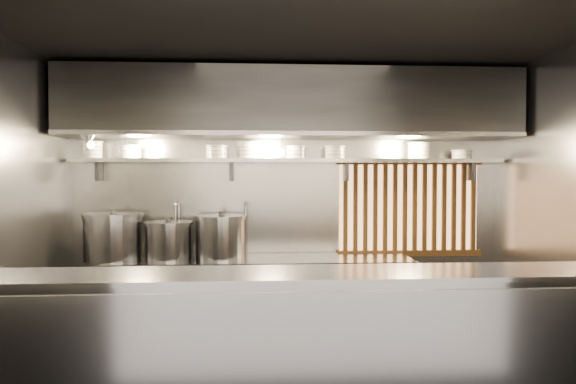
{
  "coord_description": "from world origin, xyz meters",
  "views": [
    {
      "loc": [
        -0.41,
        -4.46,
        1.76
      ],
      "look_at": [
        -0.07,
        0.55,
        1.58
      ],
      "focal_mm": 35.0,
      "sensor_mm": 36.0,
      "label": 1
    }
  ],
  "objects": [
    {
      "name": "wall_right",
      "position": [
        2.25,
        0.0,
        1.4
      ],
      "size": [
        0.0,
        3.0,
        3.0
      ],
      "primitive_type": "plane",
      "rotation": [
        1.57,
        0.0,
        -1.57
      ],
      "color": "gray",
      "rests_on": "floor"
    },
    {
      "name": "cooking_bench",
      "position": [
        -0.3,
        1.13,
        0.45
      ],
      "size": [
        3.0,
        0.7,
        0.9
      ],
      "primitive_type": "cube",
      "color": "#97979C",
      "rests_on": "floor"
    },
    {
      "name": "bowl_shelf",
      "position": [
        0.0,
        1.32,
        1.88
      ],
      "size": [
        4.4,
        0.34,
        0.04
      ],
      "primitive_type": "cube",
      "color": "#97979C",
      "rests_on": "wall_back"
    },
    {
      "name": "bowl_stack_1",
      "position": [
        -1.61,
        1.32,
        1.97
      ],
      "size": [
        0.21,
        0.21,
        0.13
      ],
      "color": "white",
      "rests_on": "bowl_shelf"
    },
    {
      "name": "ceiling",
      "position": [
        0.0,
        0.0,
        2.8
      ],
      "size": [
        4.5,
        4.5,
        0.0
      ],
      "primitive_type": "plane",
      "rotation": [
        3.14,
        0.0,
        0.0
      ],
      "color": "black",
      "rests_on": "wall_back"
    },
    {
      "name": "bowl_stack_6",
      "position": [
        1.36,
        1.32,
        1.98
      ],
      "size": [
        0.24,
        0.24,
        0.17
      ],
      "color": "white",
      "rests_on": "bowl_shelf"
    },
    {
      "name": "faucet_right",
      "position": [
        -0.45,
        1.37,
        1.31
      ],
      "size": [
        0.04,
        0.3,
        0.5
      ],
      "color": "silver",
      "rests_on": "wall_back"
    },
    {
      "name": "stock_pot_left",
      "position": [
        -1.75,
        1.12,
        1.13
      ],
      "size": [
        0.71,
        0.71,
        0.5
      ],
      "rotation": [
        0.0,
        0.0,
        -0.24
      ],
      "color": "#97979C",
      "rests_on": "cooking_bench"
    },
    {
      "name": "wall_left",
      "position": [
        -2.25,
        0.0,
        1.4
      ],
      "size": [
        0.0,
        3.0,
        3.0
      ],
      "primitive_type": "plane",
      "rotation": [
        1.57,
        0.0,
        1.57
      ],
      "color": "gray",
      "rests_on": "floor"
    },
    {
      "name": "bowl_stack_0",
      "position": [
        -1.99,
        1.32,
        1.99
      ],
      "size": [
        0.2,
        0.2,
        0.17
      ],
      "color": "white",
      "rests_on": "bowl_shelf"
    },
    {
      "name": "pendant_bulb",
      "position": [
        -0.1,
        1.2,
        1.96
      ],
      "size": [
        0.09,
        0.09,
        0.19
      ],
      "color": "#2D2D30",
      "rests_on": "exhaust_hood"
    },
    {
      "name": "wood_screen",
      "position": [
        1.3,
        1.45,
        1.38
      ],
      "size": [
        1.56,
        0.09,
        1.04
      ],
      "color": "#FFB872",
      "rests_on": "wall_back"
    },
    {
      "name": "stock_pot_right",
      "position": [
        -0.69,
        1.14,
        1.12
      ],
      "size": [
        0.68,
        0.68,
        0.47
      ],
      "rotation": [
        0.0,
        0.0,
        0.31
      ],
      "color": "#97979C",
      "rests_on": "cooking_bench"
    },
    {
      "name": "bowl_stack_5",
      "position": [
        0.47,
        1.32,
        1.97
      ],
      "size": [
        0.21,
        0.21,
        0.13
      ],
      "color": "white",
      "rests_on": "bowl_shelf"
    },
    {
      "name": "bowl_stack_3",
      "position": [
        -0.43,
        1.32,
        1.98
      ],
      "size": [
        0.23,
        0.23,
        0.17
      ],
      "color": "white",
      "rests_on": "bowl_shelf"
    },
    {
      "name": "serving_counter",
      "position": [
        0.0,
        -0.96,
        0.57
      ],
      "size": [
        4.5,
        0.56,
        1.13
      ],
      "color": "#97979C",
      "rests_on": "floor"
    },
    {
      "name": "bowl_stack_2",
      "position": [
        -0.75,
        1.32,
        1.97
      ],
      "size": [
        0.23,
        0.23,
        0.13
      ],
      "color": "white",
      "rests_on": "bowl_shelf"
    },
    {
      "name": "bowl_stack_7",
      "position": [
        1.82,
        1.32,
        1.95
      ],
      "size": [
        0.22,
        0.22,
        0.09
      ],
      "color": "white",
      "rests_on": "bowl_shelf"
    },
    {
      "name": "exhaust_hood",
      "position": [
        0.0,
        1.1,
        2.42
      ],
      "size": [
        4.4,
        0.81,
        0.65
      ],
      "color": "#2D2D30",
      "rests_on": "ceiling"
    },
    {
      "name": "heat_lamp",
      "position": [
        -1.9,
        0.85,
        2.07
      ],
      "size": [
        0.25,
        0.35,
        0.2
      ],
      "color": "#97979C",
      "rests_on": "exhaust_hood"
    },
    {
      "name": "bowl_stack_4",
      "position": [
        0.07,
        1.32,
        1.97
      ],
      "size": [
        0.22,
        0.22,
        0.13
      ],
      "color": "white",
      "rests_on": "bowl_shelf"
    },
    {
      "name": "stock_pot_mid",
      "position": [
        -1.21,
        1.1,
        1.09
      ],
      "size": [
        0.57,
        0.57,
        0.42
      ],
      "rotation": [
        0.0,
        0.0,
        0.23
      ],
      "color": "#97979C",
      "rests_on": "cooking_bench"
    },
    {
      "name": "faucet_left",
      "position": [
        -1.15,
        1.37,
        1.31
      ],
      "size": [
        0.04,
        0.3,
        0.5
      ],
      "color": "silver",
      "rests_on": "wall_back"
    },
    {
      "name": "wall_back",
      "position": [
        0.0,
        1.5,
        1.4
      ],
      "size": [
        4.5,
        0.0,
        4.5
      ],
      "primitive_type": "plane",
      "rotation": [
        1.57,
        0.0,
        0.0
      ],
      "color": "gray",
      "rests_on": "floor"
    }
  ]
}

